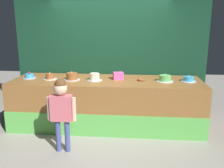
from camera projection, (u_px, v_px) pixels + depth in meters
ground_plane at (103, 137)px, 4.54m from camera, size 12.00×12.00×0.00m
stage_platform at (107, 103)px, 4.97m from camera, size 3.73×1.15×0.94m
curtain_backdrop at (110, 50)px, 5.38m from camera, size 4.14×0.08×2.91m
child_figure at (61, 106)px, 3.85m from camera, size 0.46×0.21×1.20m
pink_box at (118, 76)px, 4.90m from camera, size 0.23×0.20×0.14m
donut at (141, 80)px, 4.79m from camera, size 0.15×0.15×0.04m
cake_far_left at (29, 76)px, 5.01m from camera, size 0.26×0.26×0.13m
cake_left at (50, 77)px, 4.91m from camera, size 0.26×0.26×0.16m
cake_center_left at (72, 77)px, 4.85m from camera, size 0.31×0.31×0.19m
cake_center_right at (95, 77)px, 4.80m from camera, size 0.30×0.30×0.14m
cake_right at (165, 79)px, 4.73m from camera, size 0.33×0.33×0.15m
cake_far_right at (189, 79)px, 4.73m from camera, size 0.28×0.28×0.13m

